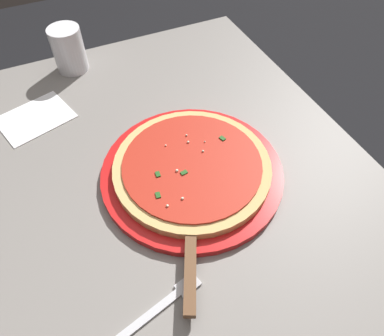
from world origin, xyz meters
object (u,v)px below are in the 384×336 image
object	(u,v)px
napkin_folded_right	(35,118)
fork	(154,312)
pizza_server	(191,248)
pizza	(192,167)
cup_tall_drink	(69,49)
serving_plate	(192,172)

from	to	relation	value
napkin_folded_right	fork	world-z (taller)	fork
pizza_server	fork	distance (m)	0.11
pizza	pizza_server	world-z (taller)	pizza
pizza	cup_tall_drink	size ratio (longest dim) A/B	2.74
serving_plate	fork	size ratio (longest dim) A/B	1.84
cup_tall_drink	pizza	bearing A→B (deg)	16.15
serving_plate	napkin_folded_right	size ratio (longest dim) A/B	2.33
serving_plate	fork	distance (m)	0.26
napkin_folded_right	pizza	bearing A→B (deg)	40.46
pizza	cup_tall_drink	bearing A→B (deg)	-163.85
cup_tall_drink	napkin_folded_right	bearing A→B (deg)	-39.27
cup_tall_drink	fork	size ratio (longest dim) A/B	0.58
pizza_server	fork	world-z (taller)	pizza_server
pizza_server	cup_tall_drink	world-z (taller)	cup_tall_drink
pizza_server	napkin_folded_right	size ratio (longest dim) A/B	1.49
serving_plate	napkin_folded_right	bearing A→B (deg)	-139.54
pizza	fork	distance (m)	0.26
fork	cup_tall_drink	bearing A→B (deg)	177.10
pizza	cup_tall_drink	xyz separation A→B (m)	(-0.43, -0.12, 0.03)
fork	pizza	bearing A→B (deg)	143.05
pizza	fork	world-z (taller)	pizza
fork	napkin_folded_right	bearing A→B (deg)	-170.10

